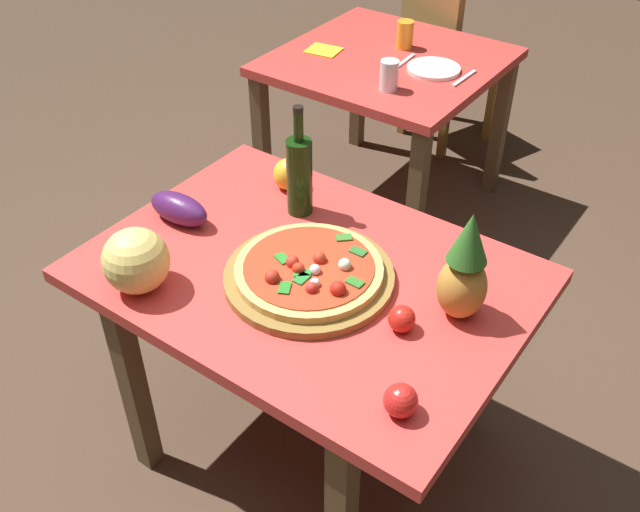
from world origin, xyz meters
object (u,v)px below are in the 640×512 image
background_table (387,80)px  dinner_plate (434,69)px  melon (136,261)px  tomato_at_corner (402,319)px  pizza_board (309,277)px  pizza (309,270)px  wine_bottle (299,174)px  display_table (308,296)px  bell_pepper (288,174)px  napkin_folded (324,50)px  knife_utensil (464,78)px  drinking_glass_juice (405,35)px  fork_utensil (404,62)px  drinking_glass_water (389,75)px  pineapple_left (464,271)px  dining_chair (442,56)px  tomato_by_bottle (401,400)px  eggplant (179,209)px

background_table → dinner_plate: size_ratio=4.09×
melon → tomato_at_corner: size_ratio=2.56×
pizza_board → background_table: bearing=113.3°
background_table → pizza: 1.51m
wine_bottle → display_table: bearing=-48.9°
bell_pepper → napkin_folded: (-0.54, 0.95, -0.04)m
knife_utensil → drinking_glass_juice: bearing=161.0°
tomato_at_corner → knife_utensil: 1.48m
bell_pepper → dinner_plate: (-0.05, 1.04, -0.04)m
napkin_folded → melon: bearing=-71.6°
pizza_board → melon: bearing=-141.1°
melon → tomato_at_corner: (0.63, 0.26, -0.05)m
pizza → fork_utensil: pizza is taller
drinking_glass_water → napkin_folded: (-0.43, 0.16, -0.06)m
pineapple_left → drinking_glass_juice: (-0.97, 1.39, -0.08)m
background_table → pineapple_left: bearing=-52.4°
drinking_glass_water → napkin_folded: 0.46m
pizza → fork_utensil: (-0.51, 1.37, -0.04)m
background_table → fork_utensil: size_ratio=4.99×
dining_chair → bell_pepper: 1.78m
tomato_by_bottle → drinking_glass_juice: (-1.01, 1.75, 0.02)m
melon → dinner_plate: bearing=91.0°
tomato_at_corner → drinking_glass_water: bearing=122.6°
tomato_at_corner → knife_utensil: bearing=110.7°
fork_utensil → dining_chair: bearing=99.6°
pineapple_left → melon: pineapple_left is taller
drinking_glass_juice → napkin_folded: (-0.26, -0.24, -0.06)m
dinner_plate → pizza_board: bearing=-74.8°
dining_chair → drinking_glass_juice: 0.63m
pizza_board → drinking_glass_juice: bearing=111.4°
bell_pepper → drinking_glass_water: bearing=98.0°
bell_pepper → napkin_folded: bearing=119.6°
dining_chair → bell_pepper: dining_chair is taller
background_table → pineapple_left: 1.61m
eggplant → knife_utensil: (0.23, 1.37, -0.04)m
drinking_glass_water → knife_utensil: drinking_glass_water is taller
dining_chair → tomato_by_bottle: size_ratio=11.14×
dining_chair → pizza_board: 2.17m
bell_pepper → tomato_at_corner: bell_pepper is taller
pizza_board → drinking_glass_juice: (-0.59, 1.51, 0.05)m
wine_bottle → fork_utensil: (-0.30, 1.13, -0.12)m
pineapple_left → display_table: bearing=-168.5°
wine_bottle → pineapple_left: (0.59, -0.13, 0.01)m
napkin_folded → drinking_glass_water: bearing=-20.8°
napkin_folded → display_table: bearing=-56.2°
pineapple_left → bell_pepper: bearing=163.1°
eggplant → drinking_glass_water: drinking_glass_water is taller
melon → eggplant: melon is taller
pizza → napkin_folded: pizza is taller
melon → pizza_board: bearing=38.9°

